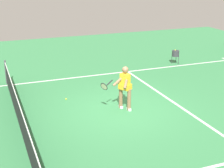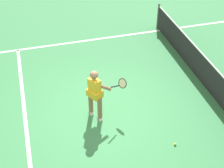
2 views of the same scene
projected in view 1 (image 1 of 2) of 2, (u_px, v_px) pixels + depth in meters
ground_plane at (120, 110)px, 11.88m from camera, size 27.32×27.32×0.00m
service_line_marking at (173, 102)px, 12.60m from camera, size 8.29×0.10×0.01m
sideline_right_marking at (85, 76)px, 15.53m from camera, size 0.10×19.02×0.01m
court_net at (18, 112)px, 10.55m from camera, size 8.97×0.08×1.02m
tennis_player at (124, 86)px, 11.68m from camera, size 0.68×1.14×1.55m
tennis_ball_near at (66, 99)px, 12.77m from camera, size 0.07×0.07×0.07m
ball_hopper at (176, 53)px, 17.40m from camera, size 0.36×0.36×0.74m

